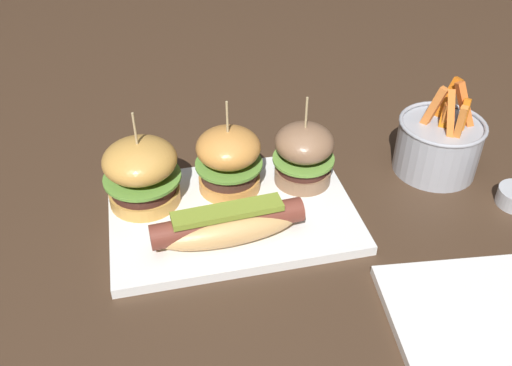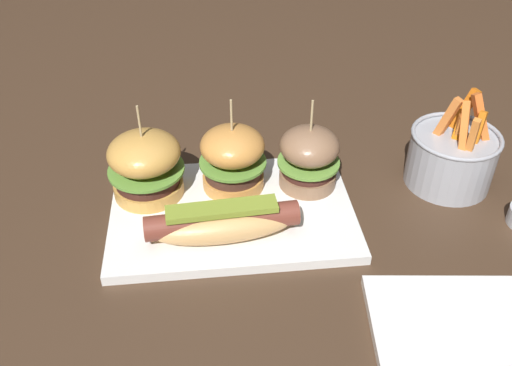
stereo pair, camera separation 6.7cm
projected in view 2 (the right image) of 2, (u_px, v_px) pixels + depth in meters
ground_plane at (232, 216)px, 0.75m from camera, size 3.00×3.00×0.00m
platter_main at (232, 212)px, 0.75m from camera, size 0.32×0.22×0.01m
hot_dog at (222, 223)px, 0.69m from camera, size 0.19×0.07×0.05m
slider_left at (146, 165)px, 0.74m from camera, size 0.10×0.10×0.14m
slider_center at (233, 158)px, 0.76m from camera, size 0.09×0.09×0.14m
slider_right at (309, 157)px, 0.76m from camera, size 0.09×0.09×0.13m
fries_bucket at (452, 157)px, 0.79m from camera, size 0.12×0.12×0.14m
side_plate at (465, 346)px, 0.58m from camera, size 0.21×0.21×0.01m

